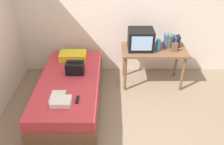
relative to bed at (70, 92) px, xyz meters
The scene contains 13 objects.
ground_plane 1.20m from the bed, 45.25° to the right, with size 8.00×8.00×0.00m, color #84705B.
wall_back 1.77m from the bed, 54.51° to the left, with size 5.20×0.10×2.60m, color beige.
bed is the anchor object (origin of this frame).
desk 1.64m from the bed, 22.87° to the left, with size 1.16×0.60×0.74m.
tv 1.52m from the bed, 27.48° to the left, with size 0.44×0.39×0.36m.
water_bottle 1.73m from the bed, 20.51° to the left, with size 0.08×0.08×0.21m, color #3399DB.
book_row 2.01m from the bed, 21.73° to the left, with size 0.27×0.17×0.24m.
picture_frame 1.95m from the bed, 15.91° to the left, with size 0.11×0.02×0.17m, color brown.
pillow 0.75m from the bed, 92.09° to the left, with size 0.48×0.31×0.12m, color yellow.
handbag 0.41m from the bed, 65.12° to the left, with size 0.30×0.20×0.22m.
magazine 0.53m from the bed, 102.07° to the right, with size 0.21×0.29×0.01m, color white.
remote_dark 0.63m from the bed, 68.37° to the right, with size 0.04×0.16×0.02m, color black.
folded_towel 0.67m from the bed, 90.73° to the right, with size 0.28×0.22×0.08m, color white.
Camera 1 is at (-0.12, -2.20, 2.62)m, focal length 36.38 mm.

